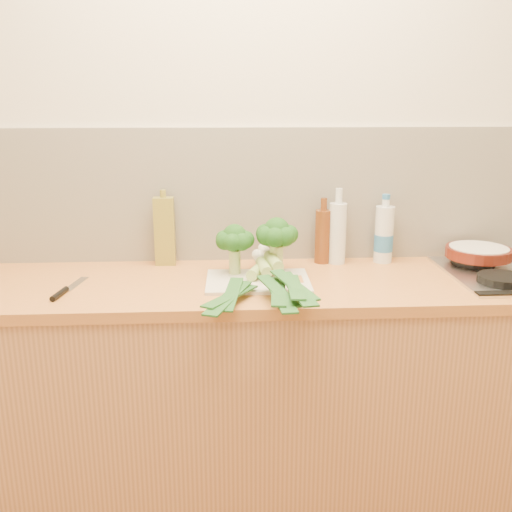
{
  "coord_description": "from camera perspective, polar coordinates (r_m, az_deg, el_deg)",
  "views": [
    {
      "loc": [
        -0.12,
        -0.81,
        1.55
      ],
      "look_at": [
        -0.01,
        1.1,
        1.02
      ],
      "focal_mm": 40.0,
      "sensor_mm": 36.0,
      "label": 1
    }
  ],
  "objects": [
    {
      "name": "room_shell",
      "position": [
        2.33,
        -0.28,
        6.1
      ],
      "size": [
        3.5,
        3.5,
        3.5
      ],
      "color": "beige",
      "rests_on": "ground"
    },
    {
      "name": "counter",
      "position": [
        2.29,
        0.13,
        -13.18
      ],
      "size": [
        3.2,
        0.62,
        0.9
      ],
      "color": "tan",
      "rests_on": "ground"
    },
    {
      "name": "chopping_board",
      "position": [
        2.08,
        0.19,
        -2.54
      ],
      "size": [
        0.38,
        0.28,
        0.01
      ],
      "primitive_type": "cube",
      "rotation": [
        0.0,
        0.0,
        -0.02
      ],
      "color": "beige",
      "rests_on": "counter"
    },
    {
      "name": "broccoli_left",
      "position": [
        2.12,
        -2.16,
        1.59
      ],
      "size": [
        0.15,
        0.15,
        0.19
      ],
      "color": "#A3BC6E",
      "rests_on": "chopping_board"
    },
    {
      "name": "broccoli_right",
      "position": [
        2.13,
        2.09,
        2.09
      ],
      "size": [
        0.16,
        0.16,
        0.21
      ],
      "color": "#A3BC6E",
      "rests_on": "chopping_board"
    },
    {
      "name": "leek_front",
      "position": [
        2.05,
        -0.46,
        -1.99
      ],
      "size": [
        0.28,
        0.66,
        0.04
      ],
      "rotation": [
        0.0,
        0.0,
        -0.35
      ],
      "color": "white",
      "rests_on": "chopping_board"
    },
    {
      "name": "leek_mid",
      "position": [
        2.02,
        1.16,
        -1.71
      ],
      "size": [
        0.12,
        0.67,
        0.04
      ],
      "rotation": [
        0.0,
        0.0,
        0.09
      ],
      "color": "white",
      "rests_on": "chopping_board"
    },
    {
      "name": "leek_back",
      "position": [
        2.04,
        2.22,
        -1.05
      ],
      "size": [
        0.15,
        0.69,
        0.04
      ],
      "rotation": [
        0.0,
        0.0,
        0.14
      ],
      "color": "white",
      "rests_on": "chopping_board"
    },
    {
      "name": "chefs_knife",
      "position": [
        2.08,
        -18.67,
        -3.36
      ],
      "size": [
        0.07,
        0.27,
        0.02
      ],
      "rotation": [
        0.0,
        0.0,
        -0.17
      ],
      "color": "silver",
      "rests_on": "counter"
    },
    {
      "name": "skillet",
      "position": [
        2.43,
        21.41,
        0.36
      ],
      "size": [
        0.37,
        0.25,
        0.04
      ],
      "rotation": [
        0.0,
        0.0,
        -0.17
      ],
      "color": "#50170D",
      "rests_on": "gas_hob"
    },
    {
      "name": "oil_tin",
      "position": [
        2.31,
        -9.13,
        2.5
      ],
      "size": [
        0.08,
        0.05,
        0.3
      ],
      "color": "olive",
      "rests_on": "counter"
    },
    {
      "name": "glass_bottle",
      "position": [
        2.33,
        8.16,
        2.38
      ],
      "size": [
        0.07,
        0.07,
        0.31
      ],
      "color": "silver",
      "rests_on": "counter"
    },
    {
      "name": "amber_bottle",
      "position": [
        2.33,
        6.7,
        2.06
      ],
      "size": [
        0.06,
        0.06,
        0.27
      ],
      "color": "#5E2F12",
      "rests_on": "counter"
    },
    {
      "name": "water_bottle",
      "position": [
        2.38,
        12.67,
        1.97
      ],
      "size": [
        0.08,
        0.08,
        0.26
      ],
      "color": "silver",
      "rests_on": "counter"
    }
  ]
}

